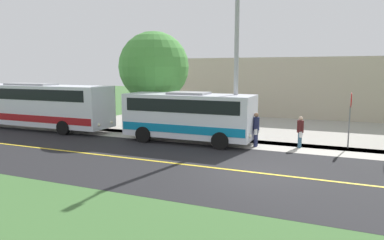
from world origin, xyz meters
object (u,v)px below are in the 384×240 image
Objects in this scene: stop_sign at (350,111)px; street_light_pole at (236,58)px; pedestrian_with_bags at (300,131)px; commercial_building at (295,85)px; pedestrian_waiting at (256,128)px; tree_curbside at (154,67)px; transit_bus_rear at (32,104)px; shuttle_bus_front at (189,114)px.

stop_sign is 0.34× the size of street_light_pole.
commercial_building is (-16.00, -2.19, 1.65)m from pedestrian_with_bags.
pedestrian_waiting is 0.09× the size of commercial_building.
pedestrian_with_bags is 0.25× the size of tree_curbside.
pedestrian_waiting is at bearing -73.32° from stop_sign.
commercial_building is at bearing 137.71° from transit_bus_rear.
street_light_pole is (1.22, -5.71, 2.69)m from stop_sign.
commercial_building is (-15.30, -4.52, 0.56)m from stop_sign.
street_light_pole is 6.81m from tree_curbside.
stop_sign reaches higher than pedestrian_waiting.
pedestrian_waiting is at bearing 83.73° from street_light_pole.
shuttle_bus_front is 5.44m from tree_curbside.
pedestrian_waiting is at bearing 93.73° from shuttle_bus_front.
street_light_pole reaches higher than pedestrian_with_bags.
commercial_building is at bearing -163.55° from stop_sign.
street_light_pole is at bearing -77.97° from stop_sign.
stop_sign reaches higher than pedestrian_with_bags.
pedestrian_waiting is 0.27× the size of tree_curbside.
transit_bus_rear is 7.41× the size of pedestrian_with_bags.
pedestrian_with_bags is 2.27m from pedestrian_waiting.
street_light_pole is (-0.13, -1.20, 3.68)m from pedestrian_waiting.
tree_curbside is (-2.65, -7.52, 3.22)m from pedestrian_waiting.
commercial_building is (-14.00, 7.50, -1.67)m from tree_curbside.
stop_sign is 0.44× the size of tree_curbside.
shuttle_bus_front reaches higher than pedestrian_with_bags.
street_light_pole is at bearing -4.12° from commercial_building.
tree_curbside is (-2.89, -3.77, 2.65)m from shuttle_bus_front.
street_light_pole reaches higher than shuttle_bus_front.
pedestrian_with_bags is (-0.89, 5.92, -0.67)m from shuttle_bus_front.
transit_bus_rear is at bearing -69.67° from tree_curbside.
street_light_pole is at bearing 98.43° from shuttle_bus_front.
transit_bus_rear is 4.20× the size of stop_sign.
shuttle_bus_front is at bearing -81.57° from street_light_pole.
pedestrian_waiting is 8.60m from tree_curbside.
transit_bus_rear is at bearing -88.35° from street_light_pole.
street_light_pole reaches higher than stop_sign.
street_light_pole is (-0.38, 2.54, 3.11)m from shuttle_bus_front.
shuttle_bus_front is 2.55× the size of stop_sign.
shuttle_bus_front is 4.50× the size of pedestrian_with_bags.
street_light_pole is 0.42× the size of commercial_building.
stop_sign is at bearing 100.93° from shuttle_bus_front.
pedestrian_with_bags is (-0.92, 17.59, -0.84)m from transit_bus_rear.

